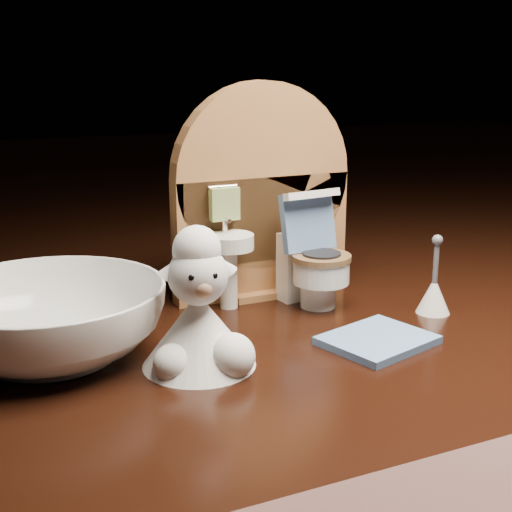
{
  "coord_description": "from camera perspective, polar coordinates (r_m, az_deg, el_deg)",
  "views": [
    {
      "loc": [
        -0.21,
        -0.38,
        0.16
      ],
      "look_at": [
        -0.03,
        0.01,
        0.05
      ],
      "focal_mm": 50.0,
      "sensor_mm": 36.0,
      "label": 1
    }
  ],
  "objects": [
    {
      "name": "ceramic_bowl",
      "position": [
        0.42,
        -16.2,
        -5.04
      ],
      "size": [
        0.15,
        0.15,
        0.04
      ],
      "primitive_type": "imported",
      "rotation": [
        0.0,
        0.0,
        -0.15
      ],
      "color": "white",
      "rests_on": "ground"
    },
    {
      "name": "toilet_brush",
      "position": [
        0.49,
        14.04,
        -2.86
      ],
      "size": [
        0.02,
        0.02,
        0.05
      ],
      "color": "white",
      "rests_on": "ground"
    },
    {
      "name": "plush_lamb",
      "position": [
        0.39,
        -4.54,
        -5.0
      ],
      "size": [
        0.06,
        0.06,
        0.08
      ],
      "rotation": [
        0.0,
        0.0,
        -0.15
      ],
      "color": "white",
      "rests_on": "ground"
    },
    {
      "name": "bath_mat",
      "position": [
        0.43,
        9.69,
        -6.66
      ],
      "size": [
        0.07,
        0.06,
        0.0
      ],
      "primitive_type": "cube",
      "rotation": [
        0.0,
        0.0,
        0.27
      ],
      "color": "#5679A7",
      "rests_on": "ground"
    },
    {
      "name": "backdrop_panel",
      "position": [
        0.5,
        0.41,
        4.15
      ],
      "size": [
        0.13,
        0.05,
        0.15
      ],
      "color": "#A56B3B",
      "rests_on": "ground"
    },
    {
      "name": "toy_toilet",
      "position": [
        0.49,
        4.53,
        -0.57
      ],
      "size": [
        0.04,
        0.05,
        0.08
      ],
      "rotation": [
        0.0,
        0.0,
        0.11
      ],
      "color": "white",
      "rests_on": "ground"
    }
  ]
}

